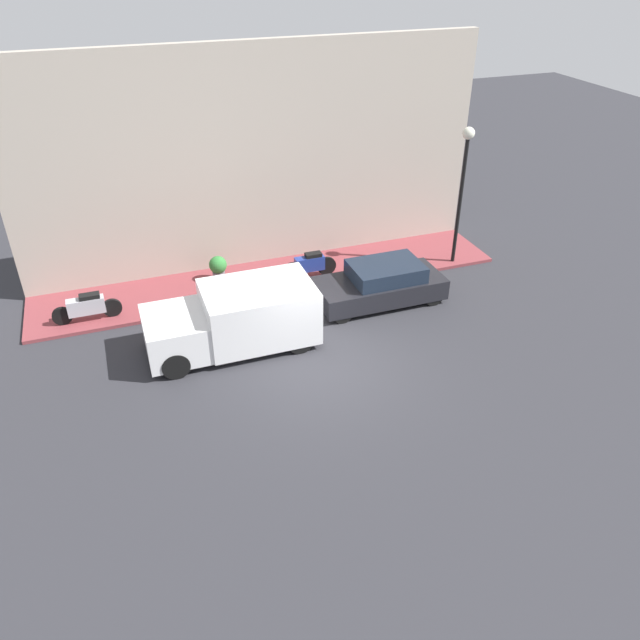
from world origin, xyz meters
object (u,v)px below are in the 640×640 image
Objects in this scene: delivery_van at (234,318)px; scooter_silver at (87,307)px; motorcycle_blue at (310,265)px; streetlamp at (464,170)px; potted_plant at (218,267)px; parked_car at (381,284)px.

delivery_van reaches higher than scooter_silver.
scooter_silver is at bearing 92.52° from motorcycle_blue.
potted_plant is at bearing 80.23° from streetlamp.
delivery_van is at bearing 175.17° from potted_plant.
motorcycle_blue reaches higher than scooter_silver.
parked_car reaches higher than potted_plant.
streetlamp is at bearing -99.77° from potted_plant.
parked_car reaches higher than motorcycle_blue.
motorcycle_blue is 0.40× the size of streetlamp.
parked_car is 0.85× the size of delivery_van.
delivery_van reaches higher than parked_car.
potted_plant is at bearing -74.57° from scooter_silver.
parked_car is at bearing 113.58° from streetlamp.
scooter_silver is (2.50, 3.67, -0.32)m from delivery_van.
delivery_van is 4.17m from motorcycle_blue.
motorcycle_blue is (0.30, -6.74, 0.01)m from scooter_silver.
streetlamp reaches higher than delivery_van.
streetlamp reaches higher than parked_car.
streetlamp is 5.46× the size of potted_plant.
parked_car reaches higher than scooter_silver.
delivery_van is at bearing -124.32° from scooter_silver.
streetlamp reaches higher than motorcycle_blue.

